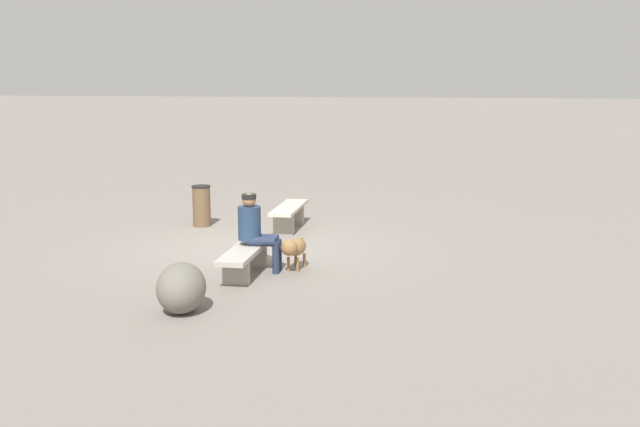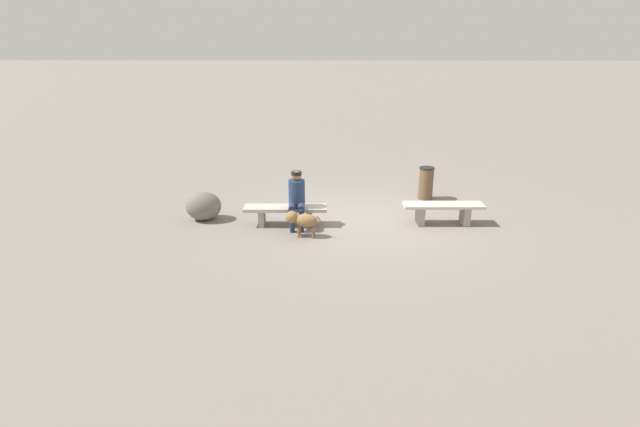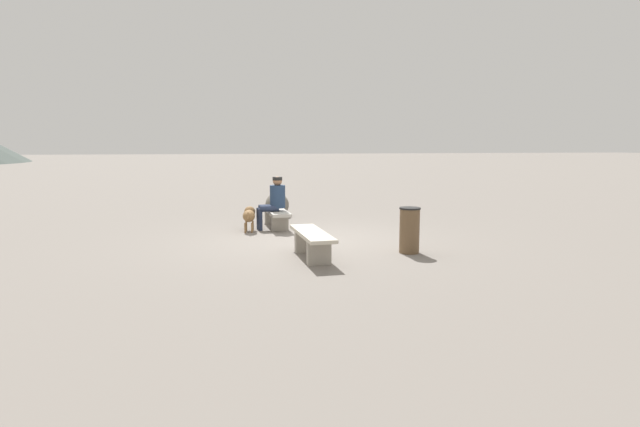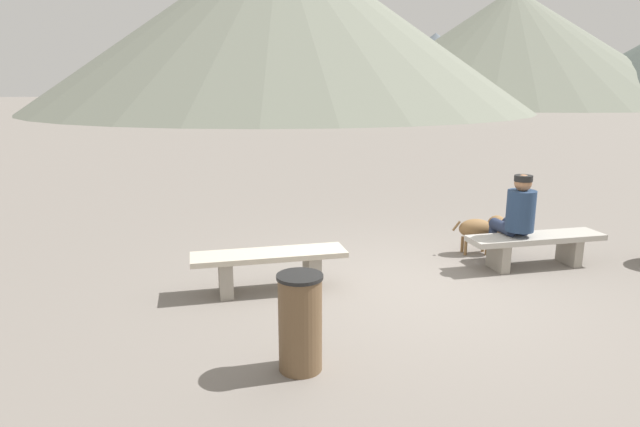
# 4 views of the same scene
# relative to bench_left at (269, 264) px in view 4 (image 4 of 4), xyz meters

# --- Properties ---
(ground) EXTENTS (210.00, 210.00, 0.06)m
(ground) POSITION_rel_bench_left_xyz_m (1.72, -0.25, -0.35)
(ground) COLOR gray
(bench_left) EXTENTS (1.78, 0.49, 0.47)m
(bench_left) POSITION_rel_bench_left_xyz_m (0.00, 0.00, 0.00)
(bench_left) COLOR gray
(bench_left) RESTS_ON ground
(bench_right) EXTENTS (1.83, 0.47, 0.43)m
(bench_right) POSITION_rel_bench_left_xyz_m (3.51, 0.14, -0.01)
(bench_right) COLOR gray
(bench_right) RESTS_ON ground
(seated_person) EXTENTS (0.37, 0.67, 1.24)m
(seated_person) POSITION_rel_bench_left_xyz_m (3.25, 0.22, 0.39)
(seated_person) COLOR navy
(seated_person) RESTS_ON ground
(dog) EXTENTS (0.76, 0.35, 0.55)m
(dog) POSITION_rel_bench_left_xyz_m (3.11, 0.82, 0.05)
(dog) COLOR olive
(dog) RESTS_ON ground
(trash_bin) EXTENTS (0.39, 0.39, 0.84)m
(trash_bin) POSITION_rel_bench_left_xyz_m (0.04, -1.83, 0.10)
(trash_bin) COLOR brown
(trash_bin) RESTS_ON ground
(distant_peak_0) EXTENTS (39.72, 39.72, 12.90)m
(distant_peak_0) POSITION_rel_bench_left_xyz_m (34.40, 53.55, 6.13)
(distant_peak_0) COLOR gray
(distant_peak_0) RESTS_ON ground
(distant_peak_2) EXTENTS (25.60, 25.60, 9.36)m
(distant_peak_2) POSITION_rel_bench_left_xyz_m (32.07, 69.53, 4.35)
(distant_peak_2) COLOR slate
(distant_peak_2) RESTS_ON ground
(distant_peak_3) EXTENTS (43.92, 43.92, 15.18)m
(distant_peak_3) POSITION_rel_bench_left_xyz_m (6.50, 44.64, 7.27)
(distant_peak_3) COLOR gray
(distant_peak_3) RESTS_ON ground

